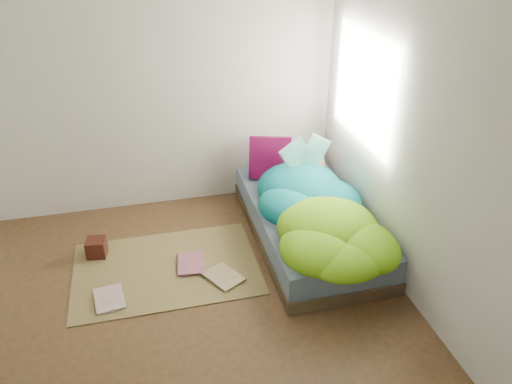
% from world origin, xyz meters
% --- Properties ---
extents(ground, '(3.50, 3.50, 0.00)m').
position_xyz_m(ground, '(0.00, 0.00, 0.00)').
color(ground, '#442F1A').
rests_on(ground, ground).
extents(room_walls, '(3.54, 3.54, 2.62)m').
position_xyz_m(room_walls, '(0.01, 0.01, 1.63)').
color(room_walls, silver).
rests_on(room_walls, ground).
extents(bed, '(1.00, 2.00, 0.34)m').
position_xyz_m(bed, '(1.22, 0.72, 0.17)').
color(bed, '#322A1B').
rests_on(bed, ground).
extents(duvet, '(0.96, 1.84, 0.34)m').
position_xyz_m(duvet, '(1.22, 0.50, 0.51)').
color(duvet, '#077279').
rests_on(duvet, bed).
extents(rug, '(1.60, 1.10, 0.01)m').
position_xyz_m(rug, '(-0.15, 0.55, 0.01)').
color(rug, brown).
rests_on(rug, ground).
extents(pillow_floral, '(0.71, 0.55, 0.14)m').
position_xyz_m(pillow_floral, '(1.33, 1.51, 0.41)').
color(pillow_floral, beige).
rests_on(pillow_floral, bed).
extents(pillow_magenta, '(0.45, 0.25, 0.43)m').
position_xyz_m(pillow_magenta, '(1.03, 1.42, 0.55)').
color(pillow_magenta, '#520531').
rests_on(pillow_magenta, bed).
extents(open_book, '(0.46, 0.19, 0.27)m').
position_xyz_m(open_book, '(1.31, 1.12, 0.82)').
color(open_book, green).
rests_on(open_book, duvet).
extents(wooden_box, '(0.19, 0.19, 0.17)m').
position_xyz_m(wooden_box, '(-0.74, 0.89, 0.10)').
color(wooden_box, '#3C100D').
rests_on(wooden_box, rug).
extents(floor_book_a, '(0.27, 0.34, 0.02)m').
position_xyz_m(floor_book_a, '(-0.75, 0.22, 0.02)').
color(floor_book_a, silver).
rests_on(floor_book_a, rug).
extents(floor_book_b, '(0.27, 0.34, 0.03)m').
position_xyz_m(floor_book_b, '(-0.05, 0.55, 0.03)').
color(floor_book_b, '#BC6C7B').
rests_on(floor_book_b, rug).
extents(floor_book_c, '(0.36, 0.40, 0.02)m').
position_xyz_m(floor_book_c, '(0.21, 0.23, 0.02)').
color(floor_book_c, tan).
rests_on(floor_book_c, rug).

